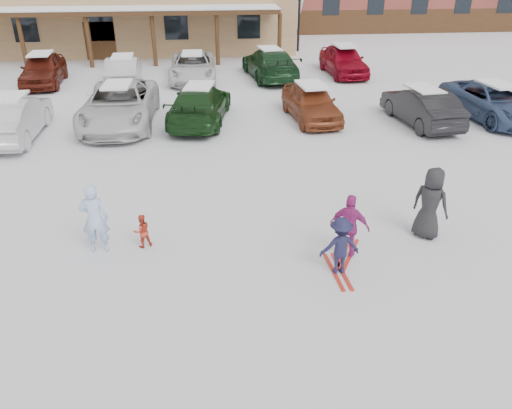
{
  "coord_description": "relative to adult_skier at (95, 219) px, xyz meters",
  "views": [
    {
      "loc": [
        -0.67,
        -8.99,
        6.23
      ],
      "look_at": [
        0.3,
        1.0,
        1.0
      ],
      "focal_mm": 35.0,
      "sensor_mm": 36.0,
      "label": 1
    }
  ],
  "objects": [
    {
      "name": "ground",
      "position": [
        3.31,
        -0.98,
        -0.84
      ],
      "size": [
        160.0,
        160.0,
        0.0
      ],
      "primitive_type": "plane",
      "color": "white",
      "rests_on": "ground"
    },
    {
      "name": "adult_skier",
      "position": [
        0.0,
        0.0,
        0.0
      ],
      "size": [
        0.62,
        0.41,
        1.67
      ],
      "primitive_type": "imported",
      "rotation": [
        0.0,
        0.0,
        3.16
      ],
      "color": "#ABC7F1",
      "rests_on": "ground"
    },
    {
      "name": "toddler_red",
      "position": [
        0.99,
        0.09,
        -0.43
      ],
      "size": [
        0.49,
        0.44,
        0.82
      ],
      "primitive_type": "imported",
      "rotation": [
        0.0,
        0.0,
        3.54
      ],
      "color": "red",
      "rests_on": "ground"
    },
    {
      "name": "child_navy",
      "position": [
        5.23,
        -1.36,
        -0.18
      ],
      "size": [
        0.88,
        0.54,
        1.31
      ],
      "primitive_type": "imported",
      "rotation": [
        0.0,
        0.0,
        3.21
      ],
      "color": "#191938",
      "rests_on": "ground"
    },
    {
      "name": "skis_child_navy",
      "position": [
        5.23,
        -1.36,
        -0.82
      ],
      "size": [
        0.29,
        1.41,
        0.03
      ],
      "primitive_type": "cube",
      "rotation": [
        0.0,
        0.0,
        3.21
      ],
      "color": "red",
      "rests_on": "ground"
    },
    {
      "name": "child_magenta",
      "position": [
        5.59,
        -0.75,
        -0.08
      ],
      "size": [
        0.95,
        0.74,
        1.51
      ],
      "primitive_type": "imported",
      "rotation": [
        0.0,
        0.0,
        2.65
      ],
      "color": "#A9297C",
      "rests_on": "ground"
    },
    {
      "name": "skis_child_magenta",
      "position": [
        5.59,
        -0.75,
        -0.82
      ],
      "size": [
        0.84,
        1.33,
        0.03
      ],
      "primitive_type": "cube",
      "rotation": [
        0.0,
        0.0,
        2.65
      ],
      "color": "red",
      "rests_on": "ground"
    },
    {
      "name": "bystander_dark",
      "position": [
        7.69,
        -0.08,
        0.04
      ],
      "size": [
        1.0,
        1.01,
        1.76
      ],
      "primitive_type": "imported",
      "rotation": [
        0.0,
        0.0,
        2.32
      ],
      "color": "black",
      "rests_on": "ground"
    },
    {
      "name": "parked_car_1",
      "position": [
        -4.32,
        7.98,
        -0.08
      ],
      "size": [
        1.73,
        4.65,
        1.52
      ],
      "primitive_type": "imported",
      "rotation": [
        0.0,
        0.0,
        3.17
      ],
      "color": "#B7B6BB",
      "rests_on": "ground"
    },
    {
      "name": "parked_car_2",
      "position": [
        -0.77,
        9.21,
        -0.05
      ],
      "size": [
        2.66,
        5.69,
        1.57
      ],
      "primitive_type": "imported",
      "rotation": [
        0.0,
        0.0,
        -0.01
      ],
      "color": "silver",
      "rests_on": "ground"
    },
    {
      "name": "parked_car_3",
      "position": [
        2.3,
        9.21,
        -0.12
      ],
      "size": [
        2.8,
        5.21,
        1.44
      ],
      "primitive_type": "imported",
      "rotation": [
        0.0,
        0.0,
        2.98
      ],
      "color": "#153514",
      "rests_on": "ground"
    },
    {
      "name": "parked_car_4",
      "position": [
        6.69,
        9.13,
        -0.14
      ],
      "size": [
        2.09,
        4.26,
        1.4
      ],
      "primitive_type": "imported",
      "rotation": [
        0.0,
        0.0,
        0.11
      ],
      "color": "brown",
      "rests_on": "ground"
    },
    {
      "name": "parked_car_5",
      "position": [
        10.82,
        8.13,
        -0.14
      ],
      "size": [
        1.97,
        4.4,
        1.4
      ],
      "primitive_type": "imported",
      "rotation": [
        0.0,
        0.0,
        3.26
      ],
      "color": "black",
      "rests_on": "ground"
    },
    {
      "name": "parked_car_6",
      "position": [
        13.97,
        8.52,
        -0.14
      ],
      "size": [
        2.97,
        5.31,
        1.4
      ],
      "primitive_type": "imported",
      "rotation": [
        0.0,
        0.0,
        0.13
      ],
      "color": "#3A4D72",
      "rests_on": "ground"
    },
    {
      "name": "parked_car_8",
      "position": [
        -5.47,
        15.98,
        -0.07
      ],
      "size": [
        2.15,
        4.61,
        1.53
      ],
      "primitive_type": "imported",
      "rotation": [
        0.0,
        0.0,
        0.08
      ],
      "color": "#571A10",
      "rests_on": "ground"
    },
    {
      "name": "parked_car_9",
      "position": [
        -1.46,
        15.46,
        -0.13
      ],
      "size": [
        1.75,
        4.38,
        1.42
      ],
      "primitive_type": "imported",
      "rotation": [
        0.0,
        0.0,
        3.2
      ],
      "color": "silver",
      "rests_on": "ground"
    },
    {
      "name": "parked_car_10",
      "position": [
        1.92,
        16.13,
        -0.14
      ],
      "size": [
        2.33,
        5.0,
        1.38
      ],
      "primitive_type": "imported",
      "rotation": [
        0.0,
        0.0,
        -0.01
      ],
      "color": "silver",
      "rests_on": "ground"
    },
    {
      "name": "parked_car_11",
      "position": [
        5.91,
        16.21,
        -0.07
      ],
      "size": [
        2.81,
        5.49,
        1.52
      ],
      "primitive_type": "imported",
      "rotation": [
        0.0,
        0.0,
        3.27
      ],
      "color": "#16381C",
      "rests_on": "ground"
    },
    {
      "name": "parked_car_12",
      "position": [
        9.93,
        16.63,
        -0.07
      ],
      "size": [
        2.04,
        4.6,
        1.54
      ],
      "primitive_type": "imported",
      "rotation": [
        0.0,
        0.0,
        0.05
      ],
      "color": "maroon",
      "rests_on": "ground"
    }
  ]
}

